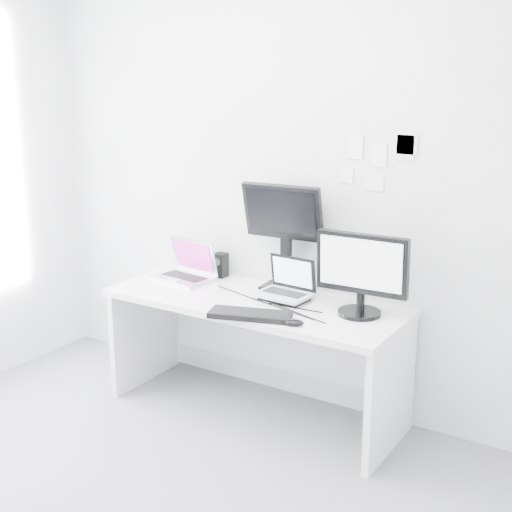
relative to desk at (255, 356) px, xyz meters
name	(u,v)px	position (x,y,z in m)	size (l,w,h in m)	color
back_wall	(286,187)	(0.00, 0.35, 0.99)	(3.60, 3.60, 0.00)	silver
desk	(255,356)	(0.00, 0.00, 0.00)	(1.80, 0.70, 0.73)	white
macbook	(182,260)	(-0.60, 0.08, 0.50)	(0.37, 0.27, 0.27)	silver
speaker	(221,265)	(-0.44, 0.27, 0.44)	(0.08, 0.08, 0.16)	black
dell_laptop	(283,279)	(0.15, 0.07, 0.49)	(0.31, 0.24, 0.26)	#B5B9BD
rear_monitor	(284,236)	(0.05, 0.25, 0.70)	(0.50, 0.18, 0.68)	black
samsung_monitor	(361,273)	(0.64, 0.07, 0.60)	(0.52, 0.24, 0.48)	black
keyboard	(250,315)	(0.15, -0.28, 0.38)	(0.45, 0.16, 0.03)	black
mouse	(294,322)	(0.41, -0.27, 0.38)	(0.11, 0.07, 0.03)	black
wall_note_0	(355,147)	(0.45, 0.34, 1.26)	(0.10, 0.00, 0.14)	white
wall_note_1	(379,155)	(0.60, 0.34, 1.22)	(0.09, 0.00, 0.13)	white
wall_note_2	(405,148)	(0.75, 0.34, 1.26)	(0.10, 0.00, 0.14)	white
wall_note_3	(374,184)	(0.58, 0.34, 1.05)	(0.11, 0.00, 0.08)	white
wall_note_4	(346,175)	(0.41, 0.34, 1.09)	(0.08, 0.00, 0.09)	white
wall_note_5	(407,144)	(0.76, 0.34, 1.29)	(0.12, 0.00, 0.12)	white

